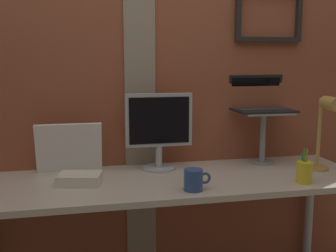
# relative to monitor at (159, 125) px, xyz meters

# --- Properties ---
(brick_wall_back) EXTENTS (3.49, 0.16, 2.62)m
(brick_wall_back) POSITION_rel_monitor_xyz_m (-0.00, 0.18, 0.29)
(brick_wall_back) COLOR brown
(brick_wall_back) RESTS_ON ground_plane
(desk) EXTENTS (1.97, 0.61, 0.78)m
(desk) POSITION_rel_monitor_xyz_m (0.03, -0.18, -0.32)
(desk) COLOR beige
(desk) RESTS_ON ground_plane
(monitor) EXTENTS (0.36, 0.18, 0.41)m
(monitor) POSITION_rel_monitor_xyz_m (0.00, 0.00, 0.00)
(monitor) COLOR #ADB2B7
(monitor) RESTS_ON desk
(laptop_stand) EXTENTS (0.28, 0.22, 0.30)m
(laptop_stand) POSITION_rel_monitor_xyz_m (0.60, 0.00, -0.04)
(laptop_stand) COLOR gray
(laptop_stand) RESTS_ON desk
(laptop) EXTENTS (0.33, 0.27, 0.20)m
(laptop) POSITION_rel_monitor_xyz_m (0.60, 0.06, 0.11)
(laptop) COLOR black
(laptop) RESTS_ON laptop_stand
(whiteboard_panel) EXTENTS (0.34, 0.09, 0.27)m
(whiteboard_panel) POSITION_rel_monitor_xyz_m (-0.47, 0.04, -0.11)
(whiteboard_panel) COLOR white
(whiteboard_panel) RESTS_ON desk
(desk_lamp) EXTENTS (0.12, 0.20, 0.40)m
(desk_lamp) POSITION_rel_monitor_xyz_m (0.84, -0.24, 0.01)
(desk_lamp) COLOR tan
(desk_lamp) RESTS_ON desk
(pen_cup) EXTENTS (0.07, 0.07, 0.17)m
(pen_cup) POSITION_rel_monitor_xyz_m (0.64, -0.39, -0.19)
(pen_cup) COLOR yellow
(pen_cup) RESTS_ON desk
(coffee_mug) EXTENTS (0.13, 0.09, 0.10)m
(coffee_mug) POSITION_rel_monitor_xyz_m (0.09, -0.39, -0.19)
(coffee_mug) COLOR #2D4C8C
(coffee_mug) RESTS_ON desk
(paper_clutter_stack) EXTENTS (0.22, 0.18, 0.05)m
(paper_clutter_stack) POSITION_rel_monitor_xyz_m (-0.42, -0.18, -0.21)
(paper_clutter_stack) COLOR silver
(paper_clutter_stack) RESTS_ON desk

